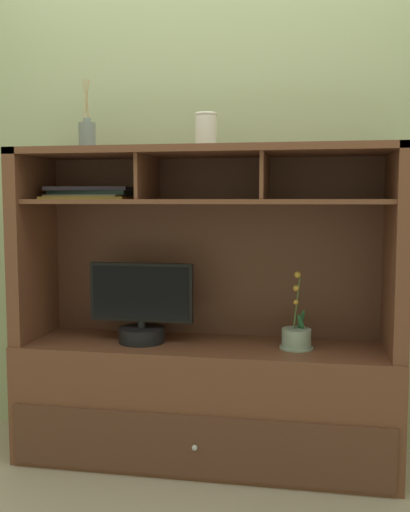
{
  "coord_description": "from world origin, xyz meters",
  "views": [
    {
      "loc": [
        0.45,
        -2.51,
        1.17
      ],
      "look_at": [
        0.0,
        0.0,
        0.93
      ],
      "focal_mm": 40.72,
      "sensor_mm": 36.0,
      "label": 1
    }
  ],
  "objects_px": {
    "tv_monitor": "(141,310)",
    "potted_orchid": "(296,337)",
    "diffuser_bottle": "(87,136)",
    "media_console": "(205,365)",
    "magazine_stack_left": "(90,193)",
    "ceramic_vase": "(206,130)"
  },
  "relations": [
    {
      "from": "potted_orchid",
      "to": "diffuser_bottle",
      "type": "relative_size",
      "value": 1.07
    },
    {
      "from": "tv_monitor",
      "to": "magazine_stack_left",
      "type": "relative_size",
      "value": 1.16
    },
    {
      "from": "media_console",
      "to": "tv_monitor",
      "type": "relative_size",
      "value": 3.56
    },
    {
      "from": "tv_monitor",
      "to": "diffuser_bottle",
      "type": "xyz_separation_m",
      "value": [
        -0.26,
        0.04,
        0.78
      ]
    },
    {
      "from": "tv_monitor",
      "to": "ceramic_vase",
      "type": "xyz_separation_m",
      "value": [
        0.29,
        0.04,
        0.79
      ]
    },
    {
      "from": "magazine_stack_left",
      "to": "media_console",
      "type": "bearing_deg",
      "value": -4.52
    },
    {
      "from": "media_console",
      "to": "tv_monitor",
      "type": "bearing_deg",
      "value": -173.99
    },
    {
      "from": "tv_monitor",
      "to": "magazine_stack_left",
      "type": "xyz_separation_m",
      "value": [
        -0.26,
        0.07,
        0.52
      ]
    },
    {
      "from": "tv_monitor",
      "to": "potted_orchid",
      "type": "xyz_separation_m",
      "value": [
        0.69,
        0.01,
        -0.1
      ]
    },
    {
      "from": "diffuser_bottle",
      "to": "media_console",
      "type": "bearing_deg",
      "value": -1.28
    },
    {
      "from": "potted_orchid",
      "to": "diffuser_bottle",
      "type": "distance_m",
      "value": 1.3
    },
    {
      "from": "potted_orchid",
      "to": "magazine_stack_left",
      "type": "xyz_separation_m",
      "value": [
        -0.95,
        0.06,
        0.62
      ]
    },
    {
      "from": "tv_monitor",
      "to": "potted_orchid",
      "type": "bearing_deg",
      "value": 0.86
    },
    {
      "from": "media_console",
      "to": "ceramic_vase",
      "type": "xyz_separation_m",
      "value": [
        0.0,
        0.01,
        1.04
      ]
    },
    {
      "from": "potted_orchid",
      "to": "diffuser_bottle",
      "type": "height_order",
      "value": "diffuser_bottle"
    },
    {
      "from": "potted_orchid",
      "to": "ceramic_vase",
      "type": "xyz_separation_m",
      "value": [
        -0.4,
        0.03,
        0.89
      ]
    },
    {
      "from": "tv_monitor",
      "to": "diffuser_bottle",
      "type": "height_order",
      "value": "diffuser_bottle"
    },
    {
      "from": "media_console",
      "to": "potted_orchid",
      "type": "distance_m",
      "value": 0.43
    },
    {
      "from": "diffuser_bottle",
      "to": "ceramic_vase",
      "type": "relative_size",
      "value": 2.05
    },
    {
      "from": "tv_monitor",
      "to": "media_console",
      "type": "bearing_deg",
      "value": 6.01
    },
    {
      "from": "potted_orchid",
      "to": "tv_monitor",
      "type": "bearing_deg",
      "value": -179.14
    },
    {
      "from": "media_console",
      "to": "tv_monitor",
      "type": "height_order",
      "value": "media_console"
    }
  ]
}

